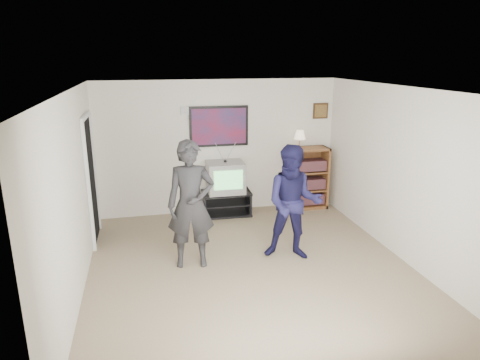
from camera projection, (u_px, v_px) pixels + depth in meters
name	position (u px, v px, depth m)	size (l,w,h in m)	color
room_shell	(246.00, 178.00, 6.02)	(4.51, 5.00, 2.51)	brown
media_stand	(226.00, 203.00, 8.08)	(0.93, 0.54, 0.46)	black
crt_television	(225.00, 177.00, 7.93)	(0.67, 0.57, 0.57)	#9A9995
bookshelf	(308.00, 178.00, 8.38)	(0.73, 0.42, 1.21)	brown
table_lamp	(300.00, 139.00, 8.13)	(0.22, 0.22, 0.34)	#FFE5C1
person_tall	(191.00, 205.00, 5.95)	(0.67, 0.44, 1.82)	#28282A
person_short	(293.00, 203.00, 6.19)	(0.83, 0.65, 1.71)	#18163E
controller_left	(187.00, 174.00, 6.07)	(0.03, 0.12, 0.03)	white
controller_right	(289.00, 186.00, 6.38)	(0.03, 0.12, 0.03)	white
poster	(219.00, 126.00, 7.90)	(1.10, 0.03, 0.75)	black
air_vent	(189.00, 111.00, 7.70)	(0.28, 0.02, 0.14)	white
small_picture	(321.00, 111.00, 8.27)	(0.30, 0.03, 0.30)	#3E2514
doorway	(91.00, 181.00, 6.78)	(0.03, 0.85, 2.00)	black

